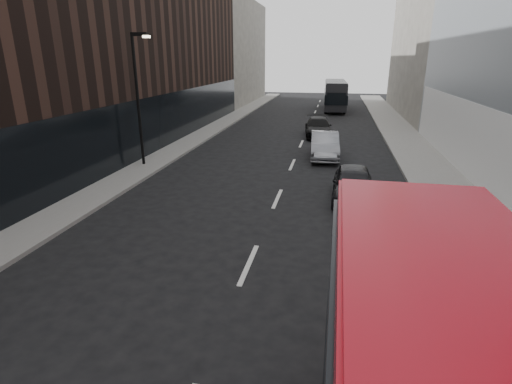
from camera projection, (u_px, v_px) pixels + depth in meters
The scene contains 10 objects.
sidewalk_right at pixel (413, 150), 26.42m from camera, with size 3.00×80.00×0.15m, color slate.
sidewalk_left at pixel (191, 141), 29.27m from camera, with size 2.00×80.00×0.15m, color slate.
building_victorian at pixel (433, 18), 40.29m from camera, with size 6.50×24.00×21.00m.
building_left_mid at pixel (167, 43), 32.34m from camera, with size 5.00×24.00×14.00m, color black.
building_left_far at pixel (234, 53), 52.94m from camera, with size 5.00×20.00×13.00m, color #67625B.
street_lamp at pixel (138, 91), 21.49m from camera, with size 1.06×0.22×7.00m.
grey_bus at pixel (335, 95), 46.59m from camera, with size 2.80×10.37×3.33m.
car_a at pixel (353, 184), 17.28m from camera, with size 1.74×4.32×1.47m, color black.
car_b at pixel (325, 145), 24.57m from camera, with size 1.65×4.74×1.56m, color gray.
car_c at pixel (318, 127), 31.27m from camera, with size 2.01×4.94×1.43m, color black.
Camera 1 is at (2.29, -2.45, 5.93)m, focal length 28.00 mm.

